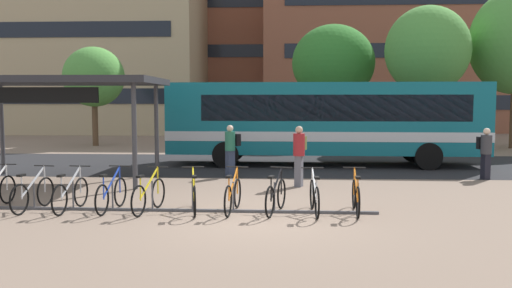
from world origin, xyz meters
The scene contains 23 objects.
ground centered at (0.00, 0.00, 0.00)m, with size 200.00×200.00×0.00m, color #7A6656.
bus_lane_asphalt centered at (0.00, 9.48, 0.00)m, with size 80.00×7.20×0.01m, color #232326.
city_bus centered at (2.07, 9.49, 1.78)m, with size 12.08×2.85×3.20m.
bike_rack centered at (-1.99, 0.74, 0.09)m, with size 9.33×0.21×0.70m.
parked_bicycle_silver_1 centered at (-5.23, 0.67, 0.38)m, with size 0.52×1.72×0.99m.
parked_bicycle_silver_2 centered at (-4.33, 0.66, 0.38)m, with size 0.52×1.72×0.99m.
parked_bicycle_blue_3 centered at (-3.40, 0.71, 0.38)m, with size 0.52×1.72×0.99m.
parked_bicycle_yellow_4 centered at (-2.51, 0.63, 0.38)m, with size 0.54×1.70×0.99m.
parked_bicycle_yellow_5 centered at (-1.48, 0.64, 0.38)m, with size 0.55×1.70×0.99m.
parked_bicycle_orange_6 centered at (-0.60, 0.70, 0.38)m, with size 0.52×1.72×0.99m.
parked_bicycle_black_7 centered at (0.37, 0.68, 0.38)m, with size 0.61×1.68×0.99m.
parked_bicycle_white_8 centered at (1.23, 0.62, 0.38)m, with size 0.52×1.72×0.99m.
parked_bicycle_orange_9 centered at (2.16, 0.71, 0.38)m, with size 0.52×1.72×0.99m.
transit_shelter centered at (-6.37, 4.95, 3.04)m, with size 6.17×3.69×3.23m.
commuter_black_pack_0 centered at (7.03, 6.08, 0.95)m, with size 0.41×0.57×1.65m.
commuter_black_pack_1 centered at (-1.20, 6.24, 0.99)m, with size 0.59×0.58×1.72m.
commuter_olive_pack_2 centered at (1.01, 4.35, 1.03)m, with size 0.46×0.59×1.79m.
street_tree_0 centered at (3.36, 18.94, 4.63)m, with size 4.65×4.65×6.79m.
street_tree_1 centered at (7.86, 16.27, 5.07)m, with size 4.26×4.26×7.32m.
street_tree_2 centered at (-9.92, 17.55, 3.81)m, with size 3.33×3.33×5.48m.
building_left_wing centered at (-16.73, 31.14, 7.06)m, with size 21.39×10.97×14.11m.
building_right_wing centered at (12.54, 35.07, 9.84)m, with size 27.04×11.50×19.68m.
building_centre_block centered at (-1.59, 40.46, 6.40)m, with size 14.19×11.52×12.80m.
Camera 1 is at (0.51, -10.87, 2.54)m, focal length 36.47 mm.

